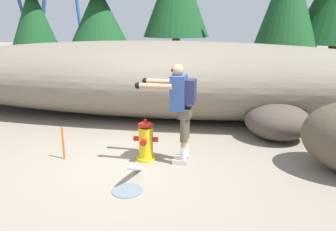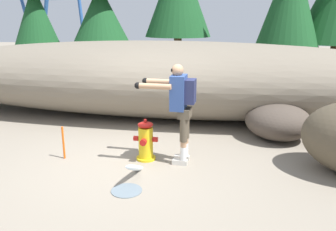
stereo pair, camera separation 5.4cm
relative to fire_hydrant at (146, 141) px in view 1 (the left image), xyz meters
The scene contains 9 objects.
ground_plane 0.47m from the fire_hydrant, 137.26° to the right, with size 56.00×56.00×0.04m, color gray.
dirt_embankment 3.06m from the fire_hydrant, 94.29° to the left, with size 15.21×3.20×1.90m, color #756B5B.
fire_hydrant is the anchor object (origin of this frame).
hydrant_water_jet 0.82m from the fire_hydrant, 90.00° to the right, with size 0.46×1.29×0.58m.
utility_worker 0.96m from the fire_hydrant, ahead, with size 0.99×0.56×1.72m.
boulder_mid 2.90m from the fire_hydrant, 32.67° to the left, with size 1.38×1.29×0.76m, color #483E35.
pine_tree_far_left 9.43m from the fire_hydrant, 130.56° to the left, with size 2.00×2.00×5.45m.
pine_tree_left 8.00m from the fire_hydrant, 115.79° to the left, with size 2.36×2.36×5.17m.
survey_stake 1.48m from the fire_hydrant, behind, with size 0.04×0.04×0.60m, color #E55914.
Camera 1 is at (1.58, -5.47, 2.45)m, focal length 37.32 mm.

